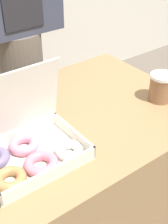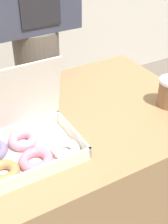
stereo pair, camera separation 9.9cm
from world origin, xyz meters
TOP-DOWN VIEW (x-y plane):
  - table at (0.00, 0.00)m, footprint 1.04×0.70m
  - donut_box at (-0.19, -0.11)m, footprint 0.32×0.24m
  - coffee_cup at (0.39, -0.12)m, footprint 0.09×0.09m
  - person_customer at (0.15, 0.62)m, footprint 0.44×0.24m

SIDE VIEW (x-z plane):
  - table at x=0.00m, z-range 0.00..0.73m
  - donut_box at x=-0.19m, z-range 0.63..0.90m
  - coffee_cup at x=0.39m, z-range 0.73..0.84m
  - person_customer at x=0.15m, z-range 0.08..1.72m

